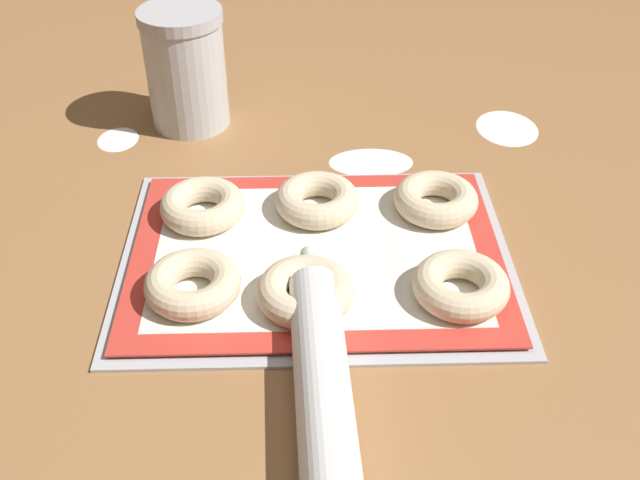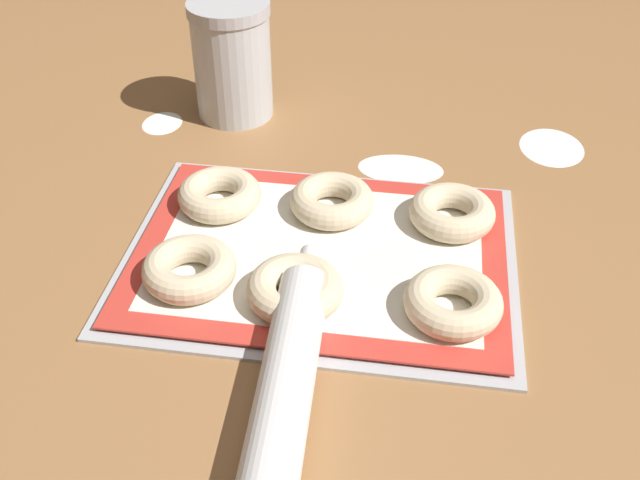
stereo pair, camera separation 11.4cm
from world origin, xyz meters
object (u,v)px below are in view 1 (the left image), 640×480
at_px(baking_tray, 320,256).
at_px(flour_canister, 189,68).
at_px(bagel_back_left, 206,206).
at_px(rolling_pin, 331,419).
at_px(bagel_back_center, 321,200).
at_px(bagel_front_left, 197,284).
at_px(bagel_front_center, 314,291).
at_px(bagel_back_right, 439,199).
at_px(bagel_front_right, 465,285).

relative_size(baking_tray, flour_canister, 2.62).
relative_size(baking_tray, bagel_back_left, 4.36).
bearing_deg(rolling_pin, bagel_back_center, 89.97).
height_order(bagel_front_left, bagel_back_center, same).
xyz_separation_m(bagel_front_center, bagel_back_right, (0.15, 0.16, 0.00)).
height_order(bagel_front_left, bagel_front_center, same).
relative_size(bagel_front_center, rolling_pin, 0.22).
distance_m(bagel_front_right, bagel_back_center, 0.21).
bearing_deg(bagel_front_left, flour_canister, 96.59).
height_order(baking_tray, bagel_front_left, bagel_front_left).
xyz_separation_m(bagel_front_left, rolling_pin, (0.13, -0.17, -0.00)).
relative_size(bagel_back_left, flour_canister, 0.60).
height_order(bagel_back_right, rolling_pin, rolling_pin).
xyz_separation_m(bagel_front_left, bagel_front_right, (0.27, -0.01, 0.00)).
xyz_separation_m(bagel_front_left, bagel_back_right, (0.27, 0.14, 0.00)).
height_order(bagel_front_right, flour_canister, flour_canister).
distance_m(bagel_front_left, bagel_front_center, 0.12).
relative_size(bagel_back_right, rolling_pin, 0.22).
bearing_deg(bagel_back_right, bagel_front_right, -88.84).
bearing_deg(rolling_pin, baking_tray, 90.59).
xyz_separation_m(bagel_front_right, bagel_back_right, (-0.00, 0.15, 0.00)).
bearing_deg(rolling_pin, bagel_back_left, 113.34).
relative_size(baking_tray, bagel_back_center, 4.36).
height_order(baking_tray, bagel_back_center, bagel_back_center).
height_order(bagel_front_left, bagel_back_left, same).
relative_size(bagel_front_left, bagel_front_center, 1.00).
distance_m(bagel_back_center, flour_canister, 0.30).
relative_size(bagel_front_right, rolling_pin, 0.22).
height_order(bagel_front_center, bagel_back_right, same).
bearing_deg(bagel_back_left, rolling_pin, -66.66).
distance_m(bagel_back_left, bagel_back_center, 0.13).
bearing_deg(bagel_front_right, rolling_pin, -131.15).
bearing_deg(bagel_front_center, bagel_back_left, 129.22).
xyz_separation_m(bagel_back_left, bagel_back_center, (0.13, 0.01, 0.00)).
height_order(bagel_front_right, bagel_back_left, same).
height_order(baking_tray, rolling_pin, rolling_pin).
bearing_deg(bagel_front_left, bagel_back_right, 27.72).
xyz_separation_m(bagel_front_right, bagel_back_center, (-0.14, 0.15, 0.00)).
height_order(bagel_front_right, bagel_back_right, same).
distance_m(baking_tray, bagel_front_left, 0.15).
bearing_deg(bagel_back_right, bagel_back_left, -178.78).
relative_size(bagel_back_center, bagel_back_right, 1.00).
bearing_deg(bagel_front_left, bagel_back_left, 91.35).
xyz_separation_m(baking_tray, rolling_pin, (0.00, -0.24, 0.02)).
bearing_deg(bagel_front_right, bagel_front_left, 177.99).
bearing_deg(bagel_front_right, baking_tray, 151.81).
distance_m(bagel_front_left, rolling_pin, 0.22).
bearing_deg(bagel_back_right, bagel_front_left, -152.28).
bearing_deg(flour_canister, baking_tray, -61.15).
relative_size(bagel_front_center, bagel_back_right, 1.00).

